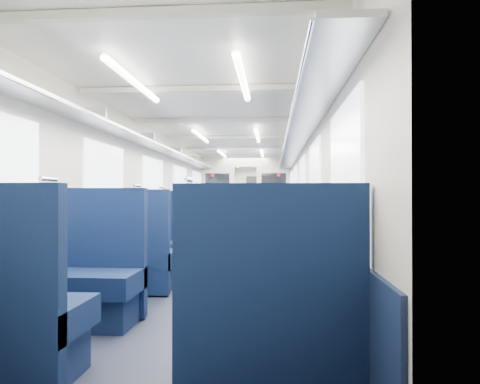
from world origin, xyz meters
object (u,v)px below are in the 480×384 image
Objects in this scene: seat_13 at (272,229)px; seat_14 at (206,225)px; seat_15 at (272,226)px; seat_12 at (197,229)px; seat_9 at (272,240)px; seat_5 at (271,260)px; seat_6 at (154,248)px; seat_2 at (79,280)px; seat_4 at (126,260)px; end_door at (254,198)px; seat_10 at (186,234)px; seat_3 at (271,280)px; seat_16 at (211,222)px; seat_11 at (272,233)px; seat_1 at (270,319)px; seat_7 at (272,249)px; seat_19 at (272,220)px; seat_18 at (218,220)px; seat_8 at (171,240)px; seat_17 at (272,223)px; bulkhead at (246,192)px.

seat_13 is 2.04m from seat_14.
seat_12 is at bearing -145.49° from seat_15.
seat_9 and seat_15 have the same top height.
seat_5 is 1.00× the size of seat_6.
seat_2 is 1.00× the size of seat_4.
end_door is at bearing 93.21° from seat_5.
seat_10 is at bearing 148.21° from seat_9.
seat_3 is at bearing -32.04° from seat_4.
seat_4 is at bearing -90.00° from seat_14.
seat_13 is (1.66, 0.12, 0.00)m from seat_12.
seat_6 is 1.00× the size of seat_16.
seat_14 is (-1.66, 2.30, 0.00)m from seat_11.
end_door reaches higher than seat_5.
seat_11 is (0.00, 3.46, 0.00)m from seat_5.
seat_3 and seat_4 have the same top height.
seat_7 is (0.00, 3.30, 0.00)m from seat_1.
seat_5 is 1.97m from seat_6.
seat_5 is at bearing -76.08° from seat_16.
seat_7 is at bearing -90.00° from seat_15.
seat_15 is (0.00, 2.13, 0.00)m from seat_11.
seat_2 and seat_9 have the same top height.
seat_12 is 3.85m from seat_19.
seat_7 is (1.66, 2.25, 0.00)m from seat_2.
seat_11 is 3.64m from seat_16.
seat_18 is (-1.66, 3.50, 0.00)m from seat_13.
seat_13 is at bearing 56.11° from seat_8.
end_door reaches higher than seat_8.
seat_1 is at bearing -90.00° from seat_7.
seat_17 is 2.16m from seat_18.
end_door is 1.65× the size of seat_12.
seat_9 is at bearing 90.00° from seat_3.
seat_4 is 1.15m from seat_6.
seat_13 is at bearing 70.39° from seat_4.
end_door is at bearing 94.18° from seat_11.
seat_1 is at bearing -53.13° from seat_4.
seat_13 is at bearing -64.64° from seat_18.
seat_2 is 5.01m from seat_11.
seat_11 is 1.00× the size of seat_17.
seat_14 is (0.00, 5.85, 0.00)m from seat_4.
seat_3 is at bearing -90.00° from seat_5.
seat_6 is 5.64m from seat_16.
bulkhead is 2.31× the size of seat_12.
bulkhead is at bearing 94.99° from seat_3.
seat_16 is 1.37m from seat_18.
seat_1 is 1.00× the size of seat_6.
seat_7 is 1.00× the size of seat_13.
end_door is 14.95m from seat_4.
seat_18 is (-1.66, 1.37, 0.00)m from seat_17.
seat_13 is (0.00, 1.11, 0.00)m from seat_11.
seat_16 is (0.00, 3.41, 0.00)m from seat_10.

